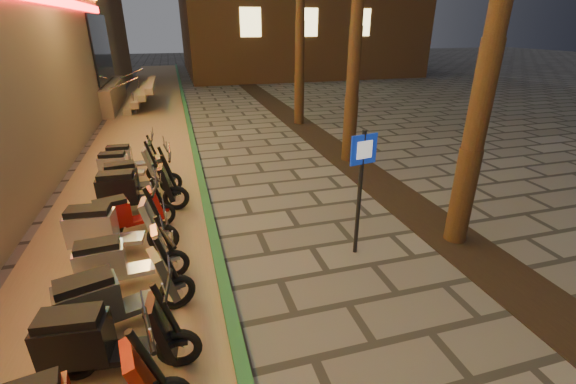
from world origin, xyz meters
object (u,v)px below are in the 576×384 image
object	(u,v)px
pedestrian_sign	(361,177)
scooter_5	(101,340)
scooter_12	(124,166)
scooter_13	(129,158)
scooter_9	(125,214)
scooter_11	(134,178)
scooter_8	(109,229)
scooter_7	(119,261)
scooter_6	(112,298)
scooter_10	(132,190)

from	to	relation	value
pedestrian_sign	scooter_5	xyz separation A→B (m)	(-3.98, -1.67, -0.94)
scooter_12	scooter_13	distance (m)	0.79
scooter_9	scooter_12	distance (m)	2.88
scooter_11	scooter_12	xyz separation A→B (m)	(-0.32, 1.07, -0.04)
scooter_8	scooter_12	bearing A→B (deg)	97.27
scooter_7	scooter_8	size ratio (longest dim) A/B	0.90
scooter_13	scooter_7	bearing A→B (deg)	-84.25
scooter_11	scooter_12	distance (m)	1.12
scooter_7	pedestrian_sign	bearing A→B (deg)	-5.90
scooter_5	scooter_7	distance (m)	1.71
scooter_7	scooter_8	world-z (taller)	scooter_8
scooter_6	scooter_13	xyz separation A→B (m)	(-0.34, 6.39, -0.07)
pedestrian_sign	scooter_7	xyz separation A→B (m)	(-3.97, 0.04, -0.97)
scooter_12	scooter_5	bearing A→B (deg)	-81.47
scooter_5	scooter_13	bearing A→B (deg)	98.72
scooter_5	scooter_11	world-z (taller)	scooter_5
scooter_6	scooter_10	xyz separation A→B (m)	(-0.02, 3.67, 0.03)
scooter_5	scooter_11	size ratio (longest dim) A/B	1.02
scooter_5	scooter_6	bearing A→B (deg)	94.01
pedestrian_sign	scooter_10	distance (m)	4.92
scooter_9	scooter_7	bearing A→B (deg)	-104.69
scooter_9	scooter_11	world-z (taller)	scooter_11
scooter_9	scooter_13	xyz separation A→B (m)	(-0.25, 3.66, -0.00)
scooter_8	scooter_13	size ratio (longest dim) A/B	1.21
scooter_7	scooter_13	size ratio (longest dim) A/B	1.09
scooter_5	scooter_13	size ratio (longest dim) A/B	1.16
scooter_9	scooter_13	size ratio (longest dim) A/B	1.00
scooter_10	scooter_6	bearing A→B (deg)	-87.78
scooter_6	scooter_8	world-z (taller)	scooter_8
scooter_6	scooter_7	distance (m)	0.96
scooter_10	scooter_11	world-z (taller)	scooter_10
scooter_6	scooter_13	distance (m)	6.40
scooter_12	scooter_9	bearing A→B (deg)	-78.93
scooter_6	scooter_8	bearing A→B (deg)	80.67
scooter_5	scooter_9	distance (m)	3.49
scooter_6	scooter_11	bearing A→B (deg)	73.53
scooter_6	scooter_7	bearing A→B (deg)	73.87
scooter_11	scooter_10	bearing A→B (deg)	-96.38
scooter_6	scooter_9	world-z (taller)	scooter_6
scooter_8	scooter_12	world-z (taller)	scooter_8
scooter_11	scooter_12	size ratio (longest dim) A/B	1.08
scooter_5	scooter_12	bearing A→B (deg)	99.38
scooter_8	scooter_11	xyz separation A→B (m)	(0.22, 2.54, -0.03)
pedestrian_sign	scooter_9	world-z (taller)	pedestrian_sign
scooter_8	scooter_11	bearing A→B (deg)	90.67
scooter_5	scooter_10	size ratio (longest dim) A/B	0.95
scooter_12	scooter_13	size ratio (longest dim) A/B	1.06
scooter_8	scooter_5	bearing A→B (deg)	-79.31
scooter_12	scooter_8	bearing A→B (deg)	-82.94
scooter_7	scooter_13	world-z (taller)	scooter_7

